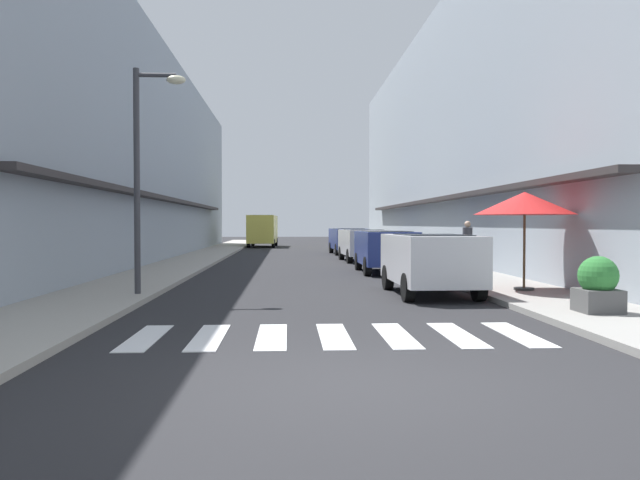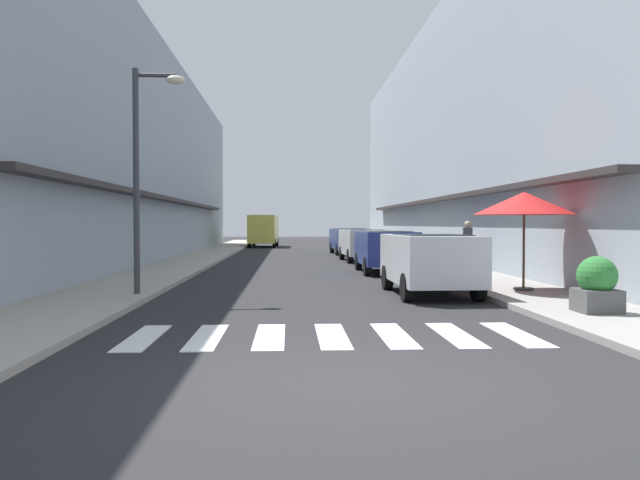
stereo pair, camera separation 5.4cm
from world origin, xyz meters
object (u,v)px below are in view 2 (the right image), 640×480
object	(u,v)px
parked_car_far	(363,241)
parked_car_mid	(385,247)
cafe_umbrella	(524,204)
planter_corner	(597,285)
parked_car_distant	(349,238)
pedestrian_walking_near	(468,244)
parked_car_near	(429,257)
delivery_van	(264,228)
street_lamp	(145,156)

from	to	relation	value
parked_car_far	parked_car_mid	bearing A→B (deg)	-90.00
cafe_umbrella	planter_corner	size ratio (longest dim) A/B	2.37
parked_car_distant	planter_corner	xyz separation A→B (m)	(2.18, -24.16, -0.31)
cafe_umbrella	pedestrian_walking_near	size ratio (longest dim) A/B	1.42
parked_car_distant	cafe_umbrella	xyz separation A→B (m)	(2.28, -20.40, 1.28)
pedestrian_walking_near	planter_corner	bearing A→B (deg)	116.29
pedestrian_walking_near	parked_car_near	bearing A→B (deg)	96.69
delivery_van	pedestrian_walking_near	distance (m)	26.50
street_lamp	cafe_umbrella	bearing A→B (deg)	1.81
parked_car_far	parked_car_distant	bearing A→B (deg)	90.00
cafe_umbrella	planter_corner	world-z (taller)	cafe_umbrella
delivery_van	street_lamp	world-z (taller)	street_lamp
planter_corner	pedestrian_walking_near	xyz separation A→B (m)	(0.68, 10.49, 0.40)
parked_car_far	parked_car_near	bearing A→B (deg)	-90.00
parked_car_near	street_lamp	world-z (taller)	street_lamp
parked_car_near	planter_corner	bearing A→B (deg)	-60.38
street_lamp	planter_corner	world-z (taller)	street_lamp
cafe_umbrella	delivery_van	bearing A→B (deg)	103.33
parked_car_distant	delivery_van	distance (m)	12.71
parked_car_near	delivery_van	xyz separation A→B (m)	(-5.29, 31.86, 0.49)
parked_car_distant	parked_car_far	bearing A→B (deg)	-90.00
delivery_van	street_lamp	bearing A→B (deg)	-92.46
parked_car_far	street_lamp	world-z (taller)	street_lamp
cafe_umbrella	planter_corner	bearing A→B (deg)	-91.45
parked_car_near	pedestrian_walking_near	xyz separation A→B (m)	(2.86, 6.65, 0.10)
planter_corner	parked_car_mid	bearing A→B (deg)	101.54
cafe_umbrella	parked_car_near	bearing A→B (deg)	178.08
parked_car_distant	street_lamp	bearing A→B (deg)	-107.88
parked_car_near	pedestrian_walking_near	distance (m)	7.24
planter_corner	pedestrian_walking_near	distance (m)	10.52
parked_car_distant	street_lamp	size ratio (longest dim) A/B	0.84
parked_car_mid	delivery_van	xyz separation A→B (m)	(-5.29, 25.00, 0.48)
cafe_umbrella	parked_car_mid	bearing A→B (deg)	108.20
parked_car_near	planter_corner	xyz separation A→B (m)	(2.18, -3.84, -0.30)
parked_car_far	delivery_van	size ratio (longest dim) A/B	0.79
parked_car_near	parked_car_distant	bearing A→B (deg)	90.00
parked_car_near	parked_car_mid	bearing A→B (deg)	90.00
parked_car_distant	cafe_umbrella	bearing A→B (deg)	-83.62
delivery_van	street_lamp	xyz separation A→B (m)	(-1.39, -32.22, 1.87)
delivery_van	parked_car_mid	bearing A→B (deg)	-78.06
parked_car_near	parked_car_distant	xyz separation A→B (m)	(-0.00, 20.32, 0.00)
street_lamp	planter_corner	size ratio (longest dim) A/B	5.05
parked_car_far	planter_corner	world-z (taller)	parked_car_far
parked_car_mid	delivery_van	size ratio (longest dim) A/B	0.74
parked_car_far	cafe_umbrella	bearing A→B (deg)	-80.45
cafe_umbrella	pedestrian_walking_near	distance (m)	6.85
parked_car_near	pedestrian_walking_near	world-z (taller)	pedestrian_walking_near
parked_car_distant	pedestrian_walking_near	size ratio (longest dim) A/B	2.55
delivery_van	pedestrian_walking_near	bearing A→B (deg)	-72.09
parked_car_near	pedestrian_walking_near	bearing A→B (deg)	66.70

